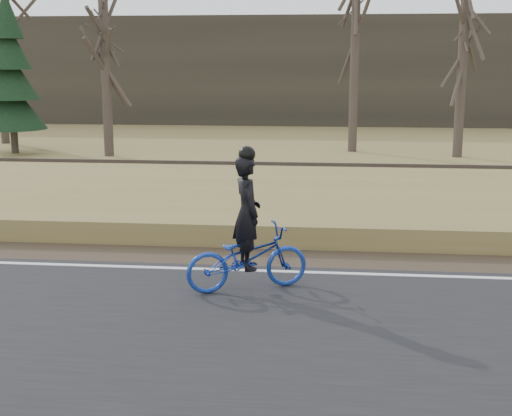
# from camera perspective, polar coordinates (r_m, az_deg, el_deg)

# --- Properties ---
(shoulder) EXTENTS (120.00, 1.60, 0.04)m
(shoulder) POSITION_cam_1_polar(r_m,az_deg,el_deg) (14.48, -18.73, -3.22)
(shoulder) COLOR #473A2B
(shoulder) RESTS_ON ground
(embankment) EXTENTS (120.00, 5.00, 0.44)m
(embankment) POSITION_cam_1_polar(r_m,az_deg,el_deg) (17.12, -14.63, -0.03)
(embankment) COLOR olive
(embankment) RESTS_ON ground
(ballast) EXTENTS (120.00, 3.00, 0.45)m
(ballast) POSITION_cam_1_polar(r_m,az_deg,el_deg) (20.66, -10.96, 2.13)
(ballast) COLOR slate
(ballast) RESTS_ON ground
(railroad) EXTENTS (120.00, 2.40, 0.29)m
(railroad) POSITION_cam_1_polar(r_m,az_deg,el_deg) (20.61, -10.99, 2.96)
(railroad) COLOR black
(railroad) RESTS_ON ballast
(treeline_backdrop) EXTENTS (120.00, 4.00, 6.00)m
(treeline_backdrop) POSITION_cam_1_polar(r_m,az_deg,el_deg) (41.91, -2.23, 10.93)
(treeline_backdrop) COLOR #383328
(treeline_backdrop) RESTS_ON ground
(cyclist) EXTENTS (2.06, 1.40, 2.27)m
(cyclist) POSITION_cam_1_polar(r_m,az_deg,el_deg) (11.11, -0.71, -3.00)
(cyclist) COLOR #16369D
(cyclist) RESTS_ON road
(bare_tree_near_left) EXTENTS (0.36, 0.36, 6.21)m
(bare_tree_near_left) POSITION_cam_1_polar(r_m,az_deg,el_deg) (27.73, -11.92, 10.48)
(bare_tree_near_left) COLOR #4B3F37
(bare_tree_near_left) RESTS_ON ground
(bare_tree_center) EXTENTS (0.36, 0.36, 7.94)m
(bare_tree_center) POSITION_cam_1_polar(r_m,az_deg,el_deg) (28.79, 7.91, 12.38)
(bare_tree_center) COLOR #4B3F37
(bare_tree_center) RESTS_ON ground
(bare_tree_right) EXTENTS (0.36, 0.36, 7.35)m
(bare_tree_right) POSITION_cam_1_polar(r_m,az_deg,el_deg) (27.90, 16.20, 11.45)
(bare_tree_right) COLOR #4B3F37
(bare_tree_right) RESTS_ON ground
(conifer) EXTENTS (2.60, 2.60, 6.23)m
(conifer) POSITION_cam_1_polar(r_m,az_deg,el_deg) (29.56, -19.07, 9.86)
(conifer) COLOR #4B3F37
(conifer) RESTS_ON ground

